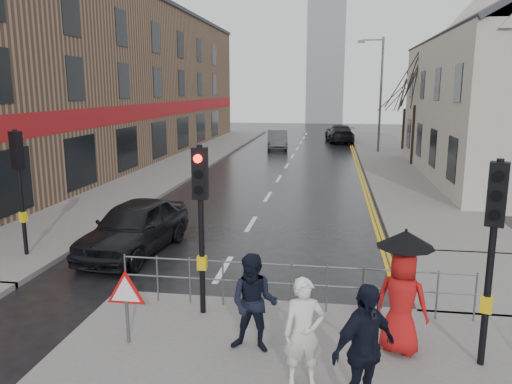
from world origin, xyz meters
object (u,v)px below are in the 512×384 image
(pedestrian_d, at_px, (364,350))
(car_mid, at_px, (277,140))
(pedestrian_a, at_px, (304,333))
(car_parked, at_px, (134,227))
(pedestrian_with_umbrella, at_px, (403,288))
(pedestrian_b, at_px, (254,303))

(pedestrian_d, height_order, car_mid, pedestrian_d)
(pedestrian_a, xyz_separation_m, car_parked, (-5.12, 6.01, -0.24))
(pedestrian_with_umbrella, height_order, car_mid, pedestrian_with_umbrella)
(pedestrian_b, bearing_deg, pedestrian_with_umbrella, 13.19)
(pedestrian_a, height_order, pedestrian_with_umbrella, pedestrian_with_umbrella)
(pedestrian_d, bearing_deg, pedestrian_b, 98.77)
(pedestrian_b, height_order, pedestrian_with_umbrella, pedestrian_with_umbrella)
(pedestrian_a, relative_size, car_mid, 0.39)
(pedestrian_b, height_order, pedestrian_d, pedestrian_d)
(pedestrian_b, xyz_separation_m, car_mid, (-2.99, 30.88, -0.28))
(pedestrian_d, relative_size, car_mid, 0.43)
(car_mid, bearing_deg, pedestrian_b, -91.54)
(car_mid, bearing_deg, pedestrian_with_umbrella, -86.92)
(pedestrian_d, bearing_deg, pedestrian_with_umbrella, 26.36)
(pedestrian_with_umbrella, height_order, car_parked, pedestrian_with_umbrella)
(car_parked, distance_m, car_mid, 25.80)
(pedestrian_with_umbrella, distance_m, car_parked, 8.25)
(pedestrian_d, relative_size, car_parked, 0.43)
(car_parked, height_order, car_mid, car_parked)
(pedestrian_with_umbrella, height_order, pedestrian_d, pedestrian_with_umbrella)
(pedestrian_b, height_order, car_parked, pedestrian_b)
(pedestrian_d, bearing_deg, pedestrian_a, 105.34)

